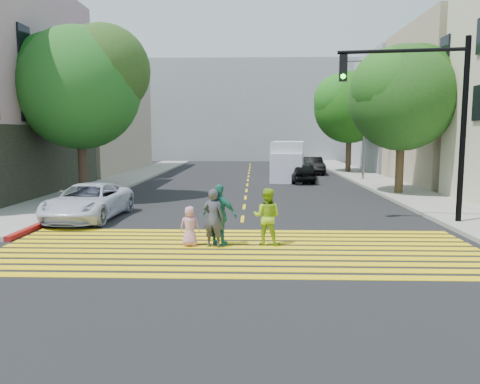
{
  "coord_description": "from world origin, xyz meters",
  "views": [
    {
      "loc": [
        0.44,
        -11.36,
        3.18
      ],
      "look_at": [
        0.0,
        3.0,
        1.4
      ],
      "focal_mm": 35.0,
      "sensor_mm": 36.0,
      "label": 1
    }
  ],
  "objects_px": {
    "pedestrian_extra": "(220,215)",
    "dark_car_parked": "(313,165)",
    "pedestrian_child": "(190,226)",
    "white_van": "(288,162)",
    "tree_right_near": "(404,93)",
    "silver_car": "(284,163)",
    "tree_left": "(81,82)",
    "traffic_signal": "(428,105)",
    "pedestrian_woman": "(267,217)",
    "tree_right_far": "(351,104)",
    "dark_car_near": "(300,173)",
    "pedestrian_man": "(213,218)",
    "white_sedan": "(88,202)"
  },
  "relations": [
    {
      "from": "dark_car_near",
      "to": "pedestrian_extra",
      "type": "bearing_deg",
      "value": 71.06
    },
    {
      "from": "tree_left",
      "to": "pedestrian_extra",
      "type": "relative_size",
      "value": 4.76
    },
    {
      "from": "pedestrian_extra",
      "to": "dark_car_parked",
      "type": "relative_size",
      "value": 0.43
    },
    {
      "from": "tree_left",
      "to": "traffic_signal",
      "type": "distance_m",
      "value": 15.61
    },
    {
      "from": "pedestrian_child",
      "to": "white_van",
      "type": "distance_m",
      "value": 20.04
    },
    {
      "from": "tree_left",
      "to": "white_sedan",
      "type": "height_order",
      "value": "tree_left"
    },
    {
      "from": "silver_car",
      "to": "tree_right_far",
      "type": "bearing_deg",
      "value": 150.57
    },
    {
      "from": "pedestrian_child",
      "to": "pedestrian_extra",
      "type": "bearing_deg",
      "value": -175.1
    },
    {
      "from": "pedestrian_man",
      "to": "dark_car_parked",
      "type": "height_order",
      "value": "pedestrian_man"
    },
    {
      "from": "tree_right_near",
      "to": "silver_car",
      "type": "relative_size",
      "value": 1.87
    },
    {
      "from": "tree_right_near",
      "to": "white_sedan",
      "type": "distance_m",
      "value": 16.37
    },
    {
      "from": "tree_right_far",
      "to": "dark_car_near",
      "type": "distance_m",
      "value": 10.21
    },
    {
      "from": "white_van",
      "to": "pedestrian_extra",
      "type": "bearing_deg",
      "value": -93.32
    },
    {
      "from": "pedestrian_man",
      "to": "traffic_signal",
      "type": "distance_m",
      "value": 8.67
    },
    {
      "from": "white_van",
      "to": "tree_right_far",
      "type": "bearing_deg",
      "value": 53.7
    },
    {
      "from": "tree_right_near",
      "to": "traffic_signal",
      "type": "distance_m",
      "value": 8.26
    },
    {
      "from": "tree_left",
      "to": "pedestrian_man",
      "type": "xyz_separation_m",
      "value": [
        7.18,
        -9.67,
        -4.85
      ]
    },
    {
      "from": "traffic_signal",
      "to": "pedestrian_extra",
      "type": "bearing_deg",
      "value": -145.68
    },
    {
      "from": "white_sedan",
      "to": "pedestrian_child",
      "type": "bearing_deg",
      "value": -40.7
    },
    {
      "from": "pedestrian_extra",
      "to": "silver_car",
      "type": "xyz_separation_m",
      "value": [
        3.62,
        28.94,
        -0.28
      ]
    },
    {
      "from": "white_sedan",
      "to": "tree_right_far",
      "type": "bearing_deg",
      "value": 59.54
    },
    {
      "from": "pedestrian_woman",
      "to": "silver_car",
      "type": "xyz_separation_m",
      "value": [
        2.26,
        28.78,
        -0.22
      ]
    },
    {
      "from": "tree_left",
      "to": "pedestrian_child",
      "type": "bearing_deg",
      "value": -55.91
    },
    {
      "from": "silver_car",
      "to": "tree_right_near",
      "type": "bearing_deg",
      "value": 111.21
    },
    {
      "from": "white_sedan",
      "to": "white_van",
      "type": "relative_size",
      "value": 0.82
    },
    {
      "from": "tree_left",
      "to": "traffic_signal",
      "type": "xyz_separation_m",
      "value": [
        14.31,
        -6.05,
        -1.5
      ]
    },
    {
      "from": "traffic_signal",
      "to": "tree_right_near",
      "type": "bearing_deg",
      "value": 86.5
    },
    {
      "from": "pedestrian_man",
      "to": "white_van",
      "type": "bearing_deg",
      "value": -86.84
    },
    {
      "from": "tree_right_far",
      "to": "white_van",
      "type": "relative_size",
      "value": 1.42
    },
    {
      "from": "tree_right_far",
      "to": "white_sedan",
      "type": "xyz_separation_m",
      "value": [
        -13.97,
        -21.32,
        -4.97
      ]
    },
    {
      "from": "tree_right_far",
      "to": "pedestrian_child",
      "type": "distance_m",
      "value": 27.7
    },
    {
      "from": "pedestrian_man",
      "to": "dark_car_near",
      "type": "xyz_separation_m",
      "value": [
        4.18,
        18.01,
        -0.18
      ]
    },
    {
      "from": "white_van",
      "to": "dark_car_parked",
      "type": "bearing_deg",
      "value": 71.38
    },
    {
      "from": "tree_left",
      "to": "dark_car_parked",
      "type": "distance_m",
      "value": 20.59
    },
    {
      "from": "pedestrian_extra",
      "to": "white_van",
      "type": "relative_size",
      "value": 0.3
    },
    {
      "from": "pedestrian_man",
      "to": "traffic_signal",
      "type": "xyz_separation_m",
      "value": [
        7.14,
        3.62,
        3.35
      ]
    },
    {
      "from": "pedestrian_man",
      "to": "tree_right_near",
      "type": "bearing_deg",
      "value": -113.83
    },
    {
      "from": "tree_left",
      "to": "white_sedan",
      "type": "xyz_separation_m",
      "value": [
        2.09,
        -5.42,
        -5.02
      ]
    },
    {
      "from": "tree_right_far",
      "to": "white_sedan",
      "type": "height_order",
      "value": "tree_right_far"
    },
    {
      "from": "tree_right_near",
      "to": "tree_left",
      "type": "bearing_deg",
      "value": -172.96
    },
    {
      "from": "pedestrian_woman",
      "to": "pedestrian_man",
      "type": "bearing_deg",
      "value": 26.24
    },
    {
      "from": "pedestrian_man",
      "to": "pedestrian_woman",
      "type": "xyz_separation_m",
      "value": [
        1.52,
        0.33,
        -0.01
      ]
    },
    {
      "from": "pedestrian_man",
      "to": "white_sedan",
      "type": "bearing_deg",
      "value": -26.76
    },
    {
      "from": "tree_right_near",
      "to": "silver_car",
      "type": "bearing_deg",
      "value": 105.94
    },
    {
      "from": "pedestrian_extra",
      "to": "pedestrian_child",
      "type": "bearing_deg",
      "value": 27.3
    },
    {
      "from": "pedestrian_woman",
      "to": "white_van",
      "type": "distance_m",
      "value": 19.45
    },
    {
      "from": "dark_car_parked",
      "to": "white_van",
      "type": "relative_size",
      "value": 0.7
    },
    {
      "from": "pedestrian_child",
      "to": "pedestrian_extra",
      "type": "relative_size",
      "value": 0.65
    },
    {
      "from": "dark_car_parked",
      "to": "silver_car",
      "type": "bearing_deg",
      "value": 113.59
    },
    {
      "from": "pedestrian_woman",
      "to": "tree_left",
      "type": "bearing_deg",
      "value": -33.11
    }
  ]
}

